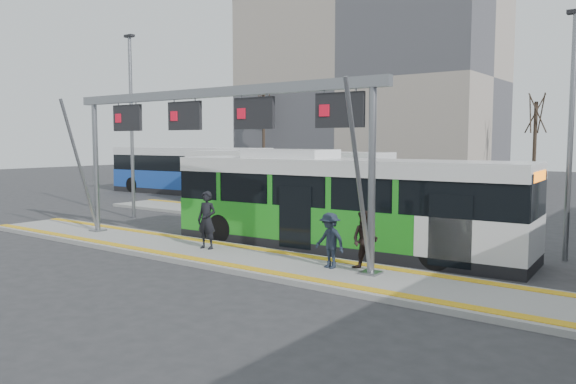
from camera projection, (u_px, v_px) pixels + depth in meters
name	position (u px, v px, depth m)	size (l,w,h in m)	color
ground	(213.00, 256.00, 17.93)	(120.00, 120.00, 0.00)	#2D2D30
platform_main	(213.00, 254.00, 17.92)	(22.00, 3.00, 0.15)	gray
platform_second	(269.00, 216.00, 26.70)	(20.00, 3.00, 0.15)	gray
tactile_main	(213.00, 251.00, 17.91)	(22.00, 2.65, 0.02)	gold
tactile_second	(284.00, 212.00, 27.61)	(20.00, 0.35, 0.02)	gold
gantry	(209.00, 121.00, 17.94)	(13.00, 1.68, 5.20)	slate
apartment_block	(367.00, 83.00, 54.21)	(24.50, 12.50, 18.40)	#A29687
hero_bus	(340.00, 204.00, 18.86)	(12.38, 3.25, 3.37)	black
bg_bus_green	(282.00, 180.00, 30.79)	(12.39, 2.72, 3.09)	black
bg_bus_blue	(189.00, 171.00, 38.65)	(12.40, 3.50, 3.20)	black
passenger_a	(207.00, 220.00, 18.29)	(0.69, 0.45, 1.89)	black
passenger_b	(365.00, 241.00, 15.22)	(0.80, 0.62, 1.64)	black
passenger_c	(330.00, 240.00, 15.53)	(1.00, 0.57, 1.55)	#1C2432
tree_left	(453.00, 111.00, 46.10)	(1.40, 1.40, 8.00)	#382B21
tree_mid	(536.00, 114.00, 43.28)	(1.40, 1.40, 7.55)	#382B21
tree_far	(264.00, 106.00, 52.85)	(1.40, 1.40, 9.15)	#382B21
lamp_west	(131.00, 123.00, 26.22)	(0.50, 0.25, 8.55)	slate
lamp_east	(571.00, 130.00, 16.85)	(0.50, 0.25, 7.54)	slate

